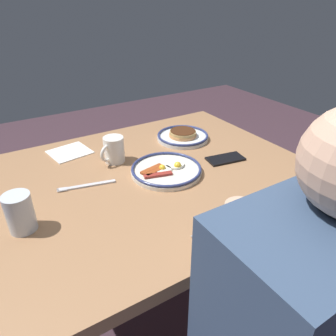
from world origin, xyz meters
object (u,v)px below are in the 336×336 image
Objects in this scene: paper_napkin at (70,152)px; fork_near at (216,223)px; fork_far at (86,186)px; plate_near_main at (166,170)px; coffee_mug at (114,149)px; drinking_glass at (20,214)px; cell_phone at (225,159)px; plate_center_pancakes at (183,136)px.

fork_near reaches higher than paper_napkin.
paper_napkin is at bearing -95.12° from fork_far.
plate_near_main is 2.39× the size of coffee_mug.
coffee_mug is at bearing -146.98° from drinking_glass.
fork_near is (-0.09, 0.50, -0.05)m from coffee_mug.
cell_phone is (-0.25, 0.03, -0.01)m from plate_near_main.
plate_center_pancakes is 1.18× the size of fork_far.
cell_phone reaches higher than fork_far.
coffee_mug is (0.12, -0.18, 0.04)m from plate_near_main.
coffee_mug is at bearing -79.24° from fork_near.
fork_near and fork_far have the same top height.
plate_near_main reaches higher than fork_far.
drinking_glass is (0.49, 0.06, 0.04)m from plate_near_main.
drinking_glass is 0.47m from paper_napkin.
plate_near_main is at bearing 167.48° from fork_far.
plate_near_main is 0.25m from cell_phone.
plate_near_main is 0.43m from paper_napkin.
cell_phone is at bearing 172.46° from plate_near_main.
cell_phone is 0.40m from fork_near.
coffee_mug is 0.96× the size of drinking_glass.
fork_far is (0.15, 0.12, -0.05)m from coffee_mug.
cell_phone reaches higher than fork_near.
coffee_mug is (0.34, 0.04, 0.04)m from plate_center_pancakes.
plate_center_pancakes is at bearing -173.41° from coffee_mug.
drinking_glass reaches higher than plate_center_pancakes.
drinking_glass is 0.58× the size of fork_far.
drinking_glass is at bearing -29.15° from fork_near.
cell_phone is at bearing 150.43° from coffee_mug.
cell_phone is (-0.37, 0.21, -0.05)m from coffee_mug.
fork_near is at bearing 84.55° from plate_near_main.
paper_napkin is (0.50, -0.38, -0.00)m from cell_phone.
cell_phone is at bearing -134.40° from fork_near.
coffee_mug is at bearing 127.08° from paper_napkin.
coffee_mug reaches higher than plate_center_pancakes.
drinking_glass reaches higher than coffee_mug.
fork_near is (-0.22, 0.66, 0.00)m from paper_napkin.
drinking_glass is 0.74m from cell_phone.
cell_phone is 0.63m from paper_napkin.
cell_phone is at bearing 169.82° from fork_far.
plate_near_main is 0.50m from drinking_glass.
cell_phone is 0.75× the size of fork_far.
plate_center_pancakes is 0.35m from coffee_mug.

